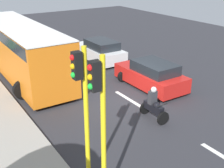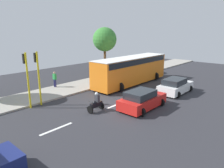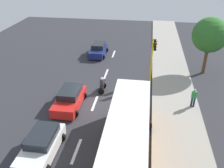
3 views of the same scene
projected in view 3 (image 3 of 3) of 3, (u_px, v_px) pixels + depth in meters
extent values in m
cube|color=#2D2D33|center=(95.00, 104.00, 21.98)|extent=(40.00, 60.00, 0.10)
cube|color=#9E998E|center=(176.00, 109.00, 21.03)|extent=(4.00, 60.00, 0.15)
cube|color=white|center=(76.00, 151.00, 16.73)|extent=(0.20, 2.40, 0.01)
cube|color=white|center=(95.00, 103.00, 21.96)|extent=(0.20, 2.40, 0.01)
cube|color=white|center=(106.00, 74.00, 27.19)|extent=(0.20, 2.40, 0.01)
cube|color=white|center=(114.00, 54.00, 32.41)|extent=(0.20, 2.40, 0.01)
cube|color=navy|center=(98.00, 51.00, 31.75)|extent=(1.78, 3.92, 0.80)
cube|color=#1E2328|center=(99.00, 45.00, 31.70)|extent=(1.49, 2.19, 0.56)
cylinder|color=black|center=(102.00, 57.00, 30.64)|extent=(0.64, 0.22, 0.64)
cylinder|color=black|center=(90.00, 56.00, 30.84)|extent=(0.64, 0.22, 0.64)
cylinder|color=black|center=(106.00, 50.00, 32.89)|extent=(0.64, 0.22, 0.64)
cylinder|color=black|center=(94.00, 49.00, 33.09)|extent=(0.64, 0.22, 0.64)
cube|color=red|center=(69.00, 101.00, 21.26)|extent=(1.95, 4.36, 0.80)
cube|color=#1E2328|center=(70.00, 92.00, 21.24)|extent=(1.64, 2.44, 0.56)
cylinder|color=black|center=(75.00, 114.00, 20.01)|extent=(0.64, 0.22, 0.64)
cylinder|color=black|center=(54.00, 112.00, 20.23)|extent=(0.64, 0.22, 0.64)
cylinder|color=black|center=(83.00, 96.00, 22.52)|extent=(0.64, 0.22, 0.64)
cylinder|color=black|center=(65.00, 94.00, 22.74)|extent=(0.64, 0.22, 0.64)
cube|color=white|center=(41.00, 148.00, 16.22)|extent=(1.91, 4.38, 0.80)
cube|color=#1E2328|center=(42.00, 136.00, 16.20)|extent=(1.60, 2.45, 0.56)
cylinder|color=black|center=(19.00, 166.00, 15.18)|extent=(0.64, 0.22, 0.64)
cylinder|color=black|center=(61.00, 137.00, 17.49)|extent=(0.64, 0.22, 0.64)
cylinder|color=black|center=(39.00, 135.00, 17.70)|extent=(0.64, 0.22, 0.64)
cube|color=orange|center=(126.00, 144.00, 14.97)|extent=(2.50, 11.00, 2.90)
cube|color=black|center=(127.00, 129.00, 14.45)|extent=(2.52, 10.56, 0.60)
cube|color=white|center=(127.00, 124.00, 14.27)|extent=(2.50, 11.00, 0.08)
cylinder|color=black|center=(116.00, 122.00, 18.72)|extent=(1.00, 0.30, 1.00)
cylinder|color=black|center=(145.00, 125.00, 18.44)|extent=(1.00, 0.30, 1.00)
cylinder|color=black|center=(103.00, 85.00, 24.25)|extent=(0.60, 0.10, 0.60)
cylinder|color=black|center=(101.00, 91.00, 23.20)|extent=(0.60, 0.10, 0.60)
cube|color=black|center=(102.00, 86.00, 23.57)|extent=(0.28, 1.10, 0.36)
sphere|color=black|center=(102.00, 84.00, 23.65)|extent=(0.32, 0.32, 0.32)
cylinder|color=black|center=(103.00, 80.00, 23.88)|extent=(0.55, 0.04, 0.04)
cube|color=#333338|center=(102.00, 83.00, 23.27)|extent=(0.36, 0.24, 0.60)
sphere|color=silver|center=(102.00, 79.00, 23.12)|extent=(0.26, 0.26, 0.26)
cylinder|color=#1E1E4C|center=(192.00, 102.00, 21.08)|extent=(0.16, 0.16, 0.85)
cylinder|color=#1E1E4C|center=(194.00, 102.00, 21.05)|extent=(0.16, 0.16, 0.85)
cube|color=#268C3F|center=(194.00, 95.00, 20.72)|extent=(0.40, 0.24, 0.60)
sphere|color=tan|center=(195.00, 90.00, 20.52)|extent=(0.22, 0.22, 0.22)
cylinder|color=yellow|center=(151.00, 64.00, 24.04)|extent=(0.14, 0.14, 4.50)
cube|color=black|center=(155.00, 47.00, 23.19)|extent=(0.24, 0.24, 0.76)
sphere|color=red|center=(157.00, 44.00, 23.06)|extent=(0.16, 0.16, 0.16)
sphere|color=#F2A50C|center=(156.00, 47.00, 23.17)|extent=(0.16, 0.16, 0.16)
sphere|color=green|center=(156.00, 49.00, 23.29)|extent=(0.16, 0.16, 0.16)
cylinder|color=yellow|center=(151.00, 60.00, 24.86)|extent=(0.14, 0.14, 4.50)
cube|color=black|center=(155.00, 43.00, 24.00)|extent=(0.24, 0.24, 0.76)
sphere|color=red|center=(156.00, 41.00, 23.87)|extent=(0.16, 0.16, 0.16)
sphere|color=#F2A50C|center=(156.00, 43.00, 23.99)|extent=(0.16, 0.16, 0.16)
sphere|color=green|center=(156.00, 46.00, 24.10)|extent=(0.16, 0.16, 0.16)
cylinder|color=brown|center=(205.00, 60.00, 26.72)|extent=(0.36, 0.36, 3.02)
sphere|color=#2D6B28|center=(210.00, 35.00, 25.40)|extent=(3.63, 3.63, 3.63)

